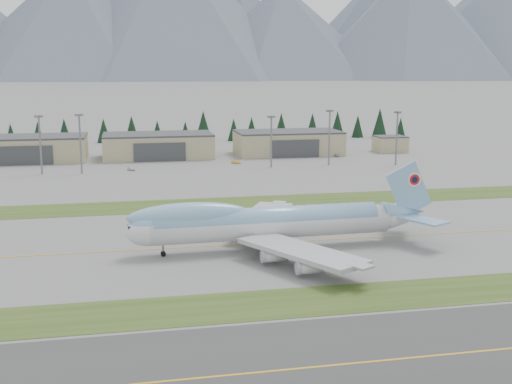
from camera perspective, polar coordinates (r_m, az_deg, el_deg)
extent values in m
plane|color=slate|center=(146.93, 0.30, -4.59)|extent=(7000.00, 7000.00, 0.00)
cube|color=#314C1B|center=(111.81, 4.35, -9.69)|extent=(400.00, 14.00, 0.08)
cube|color=#314C1B|center=(189.95, -2.48, -1.02)|extent=(400.00, 18.00, 0.08)
cube|color=#323232|center=(90.83, 8.62, -14.85)|extent=(400.00, 32.00, 0.04)
cube|color=gold|center=(146.93, 0.30, -4.59)|extent=(400.00, 0.40, 0.02)
cube|color=gold|center=(90.83, 8.62, -14.85)|extent=(400.00, 0.40, 0.02)
cylinder|color=silver|center=(141.14, 1.40, -2.92)|extent=(53.62, 7.72, 6.21)
cylinder|color=#7FAAD0|center=(140.64, 1.03, -2.48)|extent=(49.79, 7.14, 5.73)
ellipsoid|color=silver|center=(137.08, -9.50, -3.49)|extent=(10.10, 6.49, 6.21)
ellipsoid|color=#7FAAD0|center=(136.80, -9.51, -3.02)|extent=(8.45, 5.49, 5.26)
ellipsoid|color=#7FAAD0|center=(137.14, -5.95, -2.11)|extent=(26.49, 6.02, 5.73)
cube|color=#0C1433|center=(136.63, -10.92, -3.05)|extent=(2.12, 2.54, 1.24)
cone|color=silver|center=(151.96, 12.99, -2.19)|extent=(11.63, 6.41, 6.08)
cone|color=#7FAAD0|center=(151.71, 13.01, -1.77)|extent=(10.66, 5.83, 5.54)
cube|color=#7FAAD0|center=(151.07, 13.42, 0.23)|extent=(11.57, 0.90, 13.18)
cylinder|color=silver|center=(151.52, 13.78, 1.12)|extent=(3.44, 0.29, 3.44)
cylinder|color=red|center=(151.60, 13.77, 1.13)|extent=(2.49, 0.26, 2.48)
cylinder|color=#0C1433|center=(151.69, 13.75, 1.13)|extent=(1.44, 0.23, 1.43)
cube|color=#7FAAD0|center=(157.67, 12.71, -1.50)|extent=(9.42, 11.91, 0.44)
cube|color=#7FAAD0|center=(147.72, 14.64, -2.42)|extent=(9.83, 11.96, 0.44)
cube|color=#AAABB2|center=(156.85, 0.63, -2.15)|extent=(20.85, 29.69, 0.95)
cube|color=#AAABB2|center=(127.46, 4.02, -5.26)|extent=(22.05, 29.38, 0.95)
cylinder|color=silver|center=(152.69, -0.63, -3.21)|extent=(5.03, 2.53, 2.39)
cylinder|color=silver|center=(162.12, 0.30, -2.37)|extent=(5.03, 2.53, 2.39)
cylinder|color=silver|center=(130.33, 1.66, -5.71)|extent=(5.03, 2.53, 2.39)
cylinder|color=silver|center=(123.46, 4.83, -6.70)|extent=(5.03, 2.53, 2.39)
cylinder|color=slate|center=(138.42, -8.26, -5.19)|extent=(0.43, 0.43, 2.29)
cylinder|color=slate|center=(144.57, 0.56, -4.34)|extent=(0.55, 0.55, 2.48)
cylinder|color=slate|center=(139.22, 1.12, -4.94)|extent=(0.55, 0.55, 2.48)
cylinder|color=slate|center=(145.74, 2.39, -4.22)|extent=(0.55, 0.55, 2.48)
cylinder|color=slate|center=(140.43, 3.01, -4.81)|extent=(0.55, 0.55, 2.48)
cylinder|color=black|center=(138.22, -8.23, -5.48)|extent=(1.06, 0.36, 1.05)
cylinder|color=black|center=(138.95, -8.26, -5.39)|extent=(1.06, 0.36, 1.05)
cylinder|color=black|center=(144.75, 0.56, -4.59)|extent=(1.16, 0.51, 1.15)
cylinder|color=black|center=(139.40, 1.12, -5.20)|extent=(1.16, 0.51, 1.15)
cylinder|color=black|center=(145.92, 2.38, -4.47)|extent=(1.16, 0.51, 1.15)
cylinder|color=black|center=(140.61, 3.01, -5.08)|extent=(1.16, 0.51, 1.15)
cube|color=tan|center=(293.46, -19.50, 3.59)|extent=(48.00, 26.00, 10.00)
cube|color=#37393C|center=(292.88, -19.57, 4.64)|extent=(48.00, 26.00, 0.80)
cube|color=#37393C|center=(280.52, -19.85, 3.05)|extent=(22.08, 0.60, 8.00)
cube|color=tan|center=(290.93, -8.70, 4.04)|extent=(48.00, 26.00, 10.00)
cube|color=#37393C|center=(290.34, -8.73, 5.09)|extent=(48.00, 26.00, 0.80)
cube|color=#37393C|center=(277.87, -8.55, 3.51)|extent=(22.08, 0.60, 8.00)
cube|color=tan|center=(299.87, 2.86, 4.35)|extent=(48.00, 26.00, 10.00)
cube|color=#37393C|center=(299.30, 2.87, 5.38)|extent=(48.00, 26.00, 0.80)
cube|color=#37393C|center=(287.22, 3.51, 3.85)|extent=(22.08, 0.60, 8.00)
cube|color=tan|center=(314.30, 11.83, 4.16)|extent=(14.00, 12.00, 7.00)
cube|color=#37393C|center=(313.89, 11.86, 4.85)|extent=(14.00, 12.00, 0.60)
cylinder|color=slate|center=(253.94, -18.61, 3.89)|extent=(0.70, 0.70, 21.36)
cube|color=slate|center=(252.93, -18.77, 6.38)|extent=(3.20, 3.20, 0.80)
cylinder|color=slate|center=(251.01, -15.34, 4.05)|extent=(0.70, 0.70, 21.79)
cube|color=slate|center=(249.98, -15.47, 6.62)|extent=(3.20, 3.20, 0.80)
cylinder|color=slate|center=(258.31, 1.37, 4.41)|extent=(0.70, 0.70, 19.92)
cube|color=slate|center=(257.34, 1.38, 6.70)|extent=(3.20, 3.20, 0.80)
cylinder|color=slate|center=(265.99, 6.53, 4.74)|extent=(0.70, 0.70, 21.87)
cube|color=slate|center=(265.02, 6.59, 7.18)|extent=(3.20, 3.20, 0.80)
cylinder|color=slate|center=(270.84, 12.39, 4.61)|extent=(0.70, 0.70, 21.29)
cube|color=slate|center=(269.89, 12.49, 6.94)|extent=(3.20, 3.20, 0.80)
imported|color=silver|center=(255.70, -11.04, 1.89)|extent=(3.51, 4.17, 1.35)
imported|color=gold|center=(269.36, -1.79, 2.54)|extent=(4.23, 3.48, 1.36)
imported|color=#ADAEB2|center=(292.51, 7.19, 3.13)|extent=(2.10, 3.98, 1.10)
cone|color=black|center=(358.42, -20.96, 4.82)|extent=(6.32, 6.32, 11.29)
cone|color=black|center=(353.08, -18.81, 4.96)|extent=(6.88, 6.88, 12.29)
cone|color=black|center=(355.16, -16.66, 5.21)|extent=(7.53, 7.53, 13.45)
cone|color=black|center=(355.31, -13.39, 5.35)|extent=(7.34, 7.34, 13.11)
cone|color=black|center=(349.78, -10.99, 5.49)|extent=(8.22, 8.22, 14.67)
cone|color=black|center=(355.16, -8.76, 5.39)|extent=(6.46, 6.46, 11.54)
cone|color=black|center=(354.51, -6.30, 5.39)|extent=(6.13, 6.13, 10.95)
cone|color=black|center=(355.96, -4.70, 5.89)|extent=(9.24, 9.24, 16.50)
cone|color=black|center=(355.14, -2.00, 5.58)|extent=(6.92, 6.92, 12.35)
cone|color=black|center=(361.97, -0.40, 5.71)|extent=(7.11, 7.11, 12.69)
cone|color=black|center=(358.86, 2.26, 5.85)|extent=(8.43, 8.43, 15.06)
cone|color=black|center=(364.26, 5.03, 5.86)|extent=(8.26, 8.26, 14.75)
cone|color=black|center=(370.55, 7.25, 5.98)|extent=(8.78, 8.78, 15.68)
cone|color=black|center=(377.25, 9.03, 5.80)|extent=(7.20, 7.20, 12.85)
cone|color=black|center=(378.12, 10.93, 6.05)|extent=(9.44, 9.44, 16.86)
cone|color=black|center=(388.63, 12.72, 5.68)|extent=(6.18, 6.18, 11.04)
cone|color=#4F5869|center=(2367.74, -16.16, 14.33)|extent=(858.88, 858.88, 393.35)
cone|color=#4F5869|center=(2449.80, -7.58, 15.88)|extent=(1070.26, 1070.26, 508.47)
cone|color=#4F5869|center=(2451.48, 2.22, 14.09)|extent=(830.66, 830.66, 348.89)
cone|color=white|center=(2459.47, 2.24, 16.52)|extent=(315.65, 315.65, 139.56)
cone|color=#4F5869|center=(2476.03, 13.50, 14.47)|extent=(855.61, 855.61, 408.68)
cone|color=#4F5869|center=(3051.91, -15.22, 14.86)|extent=(1070.18, 1070.18, 535.09)
cone|color=#4F5869|center=(3090.04, -1.70, 14.44)|extent=(912.51, 912.51, 456.25)
cone|color=#4F5869|center=(3284.51, 10.82, 14.44)|extent=(1002.68, 1002.68, 501.34)
cone|color=#4F5869|center=(3604.17, 21.45, 13.22)|extent=(916.59, 916.59, 458.29)
cone|color=white|center=(3613.20, 21.60, 15.25)|extent=(366.64, 366.64, 201.65)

